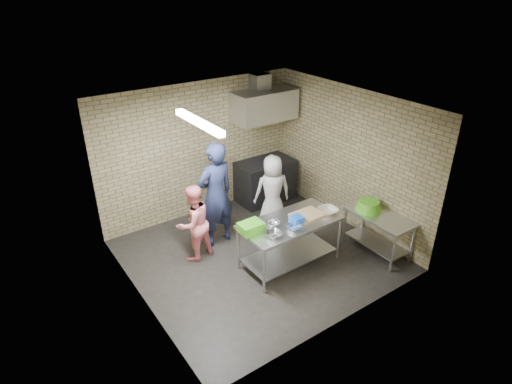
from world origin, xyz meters
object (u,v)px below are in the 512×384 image
at_px(green_crate, 251,227).
at_px(green_basin, 369,205).
at_px(man_navy, 216,195).
at_px(bottle_green, 276,104).
at_px(blue_tub, 297,220).
at_px(prep_table, 289,243).
at_px(stove, 265,181).
at_px(side_counter, 377,233).
at_px(bottle_red, 261,106).
at_px(woman_pink, 194,223).
at_px(woman_white, 272,191).

height_order(green_crate, green_basin, green_crate).
height_order(green_basin, man_navy, man_navy).
bearing_deg(bottle_green, blue_tub, -120.26).
relative_size(prep_table, stove, 1.40).
relative_size(side_counter, bottle_green, 8.00).
relative_size(bottle_red, man_navy, 0.09).
xyz_separation_m(blue_tub, green_basin, (1.43, -0.26, -0.07)).
height_order(prep_table, blue_tub, blue_tub).
height_order(green_crate, man_navy, man_navy).
distance_m(blue_tub, man_navy, 1.56).
height_order(prep_table, woman_pink, woman_pink).
bearing_deg(green_basin, woman_white, 120.11).
bearing_deg(blue_tub, green_basin, -10.19).
xyz_separation_m(green_basin, bottle_green, (0.02, 2.74, 1.18)).
bearing_deg(woman_pink, blue_tub, 126.63).
bearing_deg(prep_table, man_navy, 116.84).
bearing_deg(green_basin, prep_table, 166.43).
distance_m(green_crate, blue_tub, 0.78).
height_order(prep_table, man_navy, man_navy).
bearing_deg(woman_white, bottle_red, -94.88).
xyz_separation_m(green_crate, bottle_green, (2.20, 2.26, 1.10)).
distance_m(side_counter, woman_pink, 3.22).
bearing_deg(bottle_green, woman_white, -129.19).
bearing_deg(green_basin, bottle_red, 97.90).
height_order(stove, bottle_green, bottle_green).
bearing_deg(side_counter, green_basin, 94.57).
xyz_separation_m(stove, green_crate, (-1.75, -2.02, 0.47)).
relative_size(blue_tub, woman_pink, 0.14).
relative_size(stove, woman_pink, 0.87).
height_order(blue_tub, green_basin, blue_tub).
xyz_separation_m(prep_table, woman_white, (0.56, 1.23, 0.30)).
relative_size(bottle_red, woman_white, 0.12).
distance_m(stove, green_basin, 2.57).
xyz_separation_m(prep_table, woman_pink, (-1.22, 1.09, 0.27)).
bearing_deg(side_counter, woman_pink, 148.02).
bearing_deg(bottle_green, bottle_red, 180.00).
height_order(prep_table, bottle_green, bottle_green).
bearing_deg(blue_tub, prep_table, 116.57).
bearing_deg(bottle_red, woman_white, -115.10).
xyz_separation_m(bottle_green, man_navy, (-2.15, -1.09, -1.04)).
xyz_separation_m(blue_tub, bottle_red, (1.05, 2.48, 1.13)).
xyz_separation_m(blue_tub, woman_white, (0.51, 1.33, -0.18)).
bearing_deg(side_counter, stove, 99.29).
bearing_deg(woman_white, prep_table, 85.79).
relative_size(prep_table, blue_tub, 9.00).
distance_m(side_counter, green_crate, 2.38).
relative_size(blue_tub, man_navy, 0.10).
bearing_deg(prep_table, bottle_red, 65.25).
bearing_deg(woman_white, bottle_green, -108.97).
relative_size(side_counter, green_basin, 2.61).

